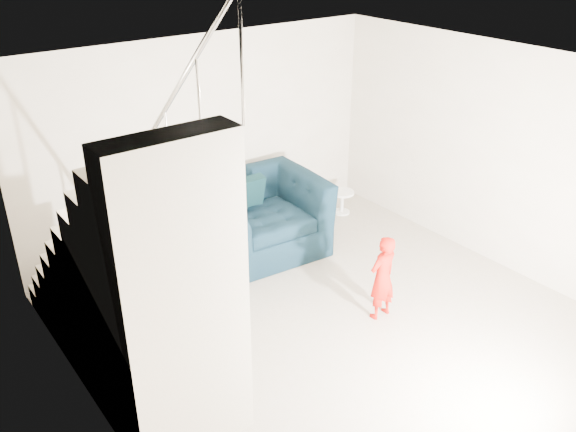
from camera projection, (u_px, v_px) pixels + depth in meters
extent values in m
plane|color=gray|center=(345.00, 332.00, 6.44)|extent=(5.50, 5.50, 0.00)
plane|color=silver|center=(358.00, 78.00, 5.24)|extent=(5.50, 5.50, 0.00)
plane|color=#BEB19B|center=(206.00, 141.00, 7.81)|extent=(5.00, 0.00, 5.00)
plane|color=#BEB19B|center=(99.00, 309.00, 4.50)|extent=(0.00, 5.50, 5.50)
plane|color=#BEB19B|center=(508.00, 161.00, 7.19)|extent=(0.00, 5.50, 5.50)
imported|color=black|center=(261.00, 216.00, 7.82)|extent=(1.61, 1.43, 0.97)
imported|color=#AA1405|center=(382.00, 278.00, 6.50)|extent=(0.37, 0.26, 0.97)
cylinder|color=white|center=(342.00, 192.00, 8.86)|extent=(0.34, 0.34, 0.03)
cylinder|color=white|center=(342.00, 203.00, 8.94)|extent=(0.05, 0.05, 0.31)
cylinder|color=white|center=(342.00, 212.00, 9.00)|extent=(0.24, 0.24, 0.03)
cube|color=#ADA089|center=(78.00, 286.00, 6.99)|extent=(1.00, 0.30, 0.27)
cube|color=#ADA089|center=(86.00, 288.00, 6.71)|extent=(1.00, 0.30, 0.54)
cube|color=#ADA089|center=(95.00, 290.00, 6.44)|extent=(1.00, 0.30, 0.81)
cube|color=#ADA089|center=(104.00, 291.00, 6.16)|extent=(1.00, 0.30, 1.08)
cube|color=#ADA089|center=(114.00, 294.00, 5.89)|extent=(1.00, 0.30, 1.35)
cube|color=#ADA089|center=(125.00, 296.00, 5.61)|extent=(1.00, 0.30, 1.62)
cube|color=#ADA089|center=(137.00, 298.00, 5.34)|extent=(1.00, 0.30, 1.89)
cube|color=#ADA089|center=(150.00, 301.00, 5.06)|extent=(1.00, 0.30, 2.16)
cube|color=#ADA089|center=(165.00, 304.00, 4.79)|extent=(1.00, 0.30, 2.43)
cube|color=#ADA089|center=(182.00, 308.00, 4.52)|extent=(1.00, 0.30, 2.70)
cylinder|color=silver|center=(152.00, 132.00, 5.35)|extent=(0.04, 3.03, 2.73)
cylinder|color=silver|center=(111.00, 241.00, 7.20)|extent=(0.04, 0.04, 1.00)
cube|color=black|center=(246.00, 194.00, 7.83)|extent=(0.48, 0.23, 0.48)
cube|color=black|center=(217.00, 223.00, 7.38)|extent=(0.05, 0.52, 0.58)
cube|color=black|center=(392.00, 245.00, 6.39)|extent=(0.02, 0.05, 0.10)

